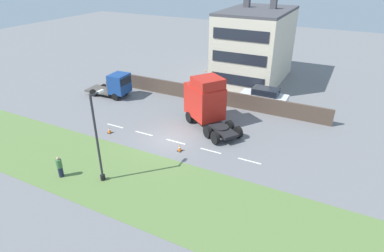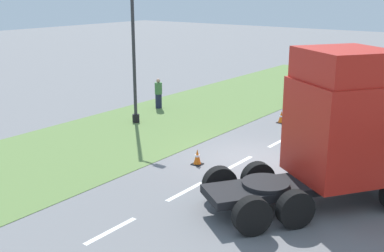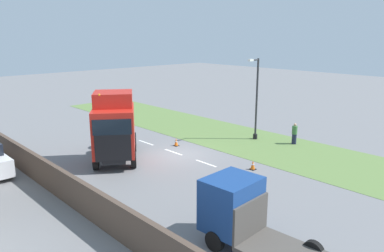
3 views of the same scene
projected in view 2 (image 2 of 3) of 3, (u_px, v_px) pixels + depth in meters
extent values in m
plane|color=slate|center=(248.00, 158.00, 18.11)|extent=(120.00, 120.00, 0.00)
cube|color=#607F42|center=(133.00, 131.00, 21.57)|extent=(7.00, 44.00, 0.01)
cube|color=white|center=(111.00, 231.00, 12.65)|extent=(0.16, 1.80, 0.00)
cube|color=white|center=(185.00, 191.00, 15.11)|extent=(0.16, 1.80, 0.00)
cube|color=white|center=(239.00, 163.00, 17.57)|extent=(0.16, 1.80, 0.00)
cube|color=white|center=(279.00, 142.00, 20.03)|extent=(0.16, 1.80, 0.00)
cube|color=white|center=(311.00, 125.00, 22.49)|extent=(0.16, 1.80, 0.00)
cube|color=black|center=(309.00, 183.00, 14.02)|extent=(4.69, 5.92, 0.24)
cube|color=red|center=(355.00, 128.00, 14.02)|extent=(3.99, 4.24, 2.86)
cube|color=red|center=(345.00, 65.00, 13.35)|extent=(3.20, 3.18, 0.90)
cylinder|color=black|center=(266.00, 184.00, 13.55)|extent=(1.88, 1.88, 0.12)
cylinder|color=black|center=(349.00, 167.00, 15.76)|extent=(0.86, 1.04, 1.04)
cylinder|color=black|center=(258.00, 179.00, 14.77)|extent=(0.86, 1.04, 1.04)
cylinder|color=black|center=(295.00, 209.00, 12.70)|extent=(0.86, 1.04, 1.04)
cylinder|color=black|center=(220.00, 184.00, 14.39)|extent=(0.86, 1.04, 1.04)
cylinder|color=black|center=(252.00, 216.00, 12.32)|extent=(0.86, 1.04, 1.04)
cylinder|color=black|center=(136.00, 118.00, 22.89)|extent=(0.33, 0.33, 0.40)
cylinder|color=#2D2D33|center=(134.00, 57.00, 22.08)|extent=(0.15, 0.15, 6.26)
cylinder|color=#1E233D|center=(159.00, 101.00, 25.61)|extent=(0.34, 0.34, 0.77)
cylinder|color=#3F723F|center=(158.00, 88.00, 25.42)|extent=(0.39, 0.39, 0.61)
sphere|color=tan|center=(158.00, 81.00, 25.30)|extent=(0.21, 0.21, 0.21)
cube|color=black|center=(197.00, 164.00, 17.44)|extent=(0.36, 0.36, 0.03)
cone|color=orange|center=(197.00, 156.00, 17.36)|extent=(0.28, 0.28, 0.55)
cylinder|color=white|center=(197.00, 156.00, 17.35)|extent=(0.17, 0.17, 0.07)
cube|color=black|center=(281.00, 123.00, 22.87)|extent=(0.36, 0.36, 0.03)
cone|color=orange|center=(281.00, 117.00, 22.79)|extent=(0.28, 0.28, 0.55)
cylinder|color=white|center=(281.00, 116.00, 22.78)|extent=(0.17, 0.17, 0.07)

